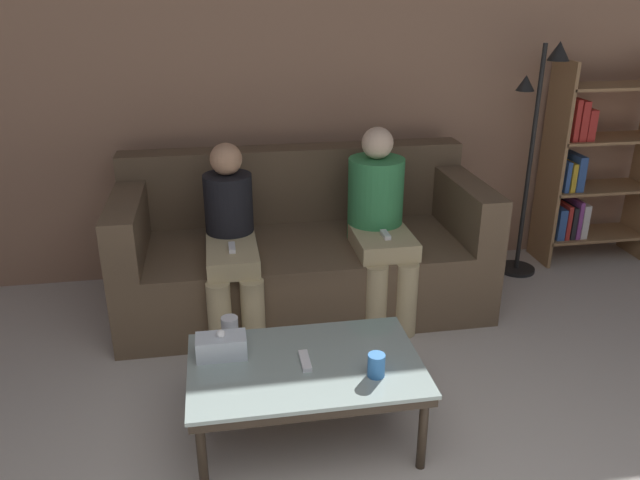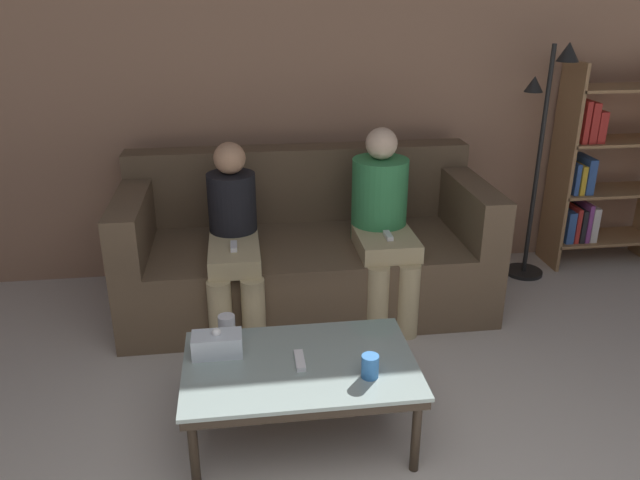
{
  "view_description": "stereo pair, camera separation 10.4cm",
  "coord_description": "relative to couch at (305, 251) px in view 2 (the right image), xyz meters",
  "views": [
    {
      "loc": [
        -0.5,
        -0.72,
        1.91
      ],
      "look_at": [
        0.0,
        2.19,
        0.7
      ],
      "focal_mm": 35.0,
      "sensor_mm": 36.0,
      "label": 1
    },
    {
      "loc": [
        -0.4,
        -0.73,
        1.91
      ],
      "look_at": [
        0.0,
        2.19,
        0.7
      ],
      "focal_mm": 35.0,
      "sensor_mm": 36.0,
      "label": 2
    }
  ],
  "objects": [
    {
      "name": "seated_person_mid_left",
      "position": [
        0.44,
        -0.21,
        0.28
      ],
      "size": [
        0.34,
        0.65,
        1.15
      ],
      "color": "tan",
      "rests_on": "ground_plane"
    },
    {
      "name": "game_remote",
      "position": [
        -0.17,
        -1.34,
        0.07
      ],
      "size": [
        0.04,
        0.15,
        0.02
      ],
      "color": "white",
      "rests_on": "coffee_table"
    },
    {
      "name": "coffee_table",
      "position": [
        -0.17,
        -1.34,
        0.02
      ],
      "size": [
        1.01,
        0.65,
        0.4
      ],
      "color": "#8C9E99",
      "rests_on": "ground_plane"
    },
    {
      "name": "tissue_box",
      "position": [
        -0.53,
        -1.22,
        0.11
      ],
      "size": [
        0.22,
        0.12,
        0.13
      ],
      "color": "silver",
      "rests_on": "coffee_table"
    },
    {
      "name": "seated_person_left_end",
      "position": [
        -0.44,
        -0.27,
        0.24
      ],
      "size": [
        0.31,
        0.7,
        1.09
      ],
      "color": "tan",
      "rests_on": "ground_plane"
    },
    {
      "name": "cup_near_left",
      "position": [
        -0.49,
        -1.08,
        0.11
      ],
      "size": [
        0.08,
        0.08,
        0.11
      ],
      "color": "silver",
      "rests_on": "coffee_table"
    },
    {
      "name": "bookshelf",
      "position": [
        2.13,
        0.33,
        0.35
      ],
      "size": [
        0.78,
        0.32,
        1.45
      ],
      "color": "#9E754C",
      "rests_on": "ground_plane"
    },
    {
      "name": "couch",
      "position": [
        0.0,
        0.0,
        0.0
      ],
      "size": [
        2.23,
        0.98,
        0.94
      ],
      "color": "brown",
      "rests_on": "ground_plane"
    },
    {
      "name": "cup_near_right",
      "position": [
        0.1,
        -1.48,
        0.11
      ],
      "size": [
        0.07,
        0.07,
        0.1
      ],
      "color": "#3372BF",
      "rests_on": "coffee_table"
    },
    {
      "name": "standing_lamp",
      "position": [
        1.61,
        0.18,
        0.63
      ],
      "size": [
        0.31,
        0.26,
        1.58
      ],
      "color": "black",
      "rests_on": "ground_plane"
    },
    {
      "name": "wall_back",
      "position": [
        0.0,
        0.56,
        0.96
      ],
      "size": [
        12.0,
        0.06,
        2.6
      ],
      "color": "#9E755B",
      "rests_on": "ground_plane"
    }
  ]
}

